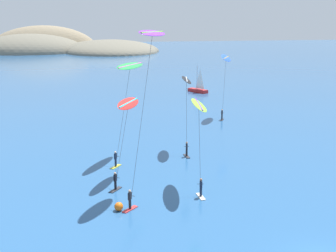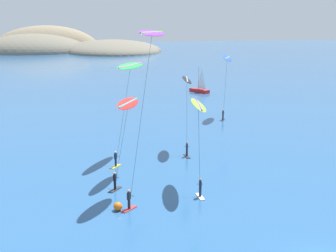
# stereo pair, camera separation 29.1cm
# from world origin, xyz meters

# --- Properties ---
(headland_island) EXTENTS (88.37, 60.04, 25.96)m
(headland_island) POSITION_xyz_m (-14.56, 199.94, 0.00)
(headland_island) COLOR #84755B
(headland_island) RESTS_ON ground
(sailboat_near) EXTENTS (3.64, 5.69, 5.70)m
(sailboat_near) POSITION_xyz_m (12.02, 65.42, 0.64)
(sailboat_near) COLOR #B22323
(sailboat_near) RESTS_ON ground
(kitesurfer_lime) EXTENTS (2.41, 6.32, 7.93)m
(kitesurfer_lime) POSITION_xyz_m (-3.88, 14.43, 7.03)
(kitesurfer_lime) COLOR silver
(kitesurfer_lime) RESTS_ON ground
(kitesurfer_blue) EXTENTS (3.69, 5.56, 9.83)m
(kitesurfer_blue) POSITION_xyz_m (8.96, 41.23, 8.61)
(kitesurfer_blue) COLOR #2D2D33
(kitesurfer_blue) RESTS_ON ground
(kitesurfer_black) EXTENTS (2.24, 5.98, 8.62)m
(kitesurfer_black) POSITION_xyz_m (-1.77, 25.73, 7.43)
(kitesurfer_black) COLOR #2D2D33
(kitesurfer_black) RESTS_ON ground
(kitesurfer_purple) EXTENTS (5.47, 7.32, 14.06)m
(kitesurfer_purple) POSITION_xyz_m (-8.06, 14.83, 12.61)
(kitesurfer_purple) COLOR red
(kitesurfer_purple) RESTS_ON ground
(kitesurfer_red) EXTENTS (4.13, 6.43, 7.66)m
(kitesurfer_red) POSITION_xyz_m (-9.66, 18.25, 6.59)
(kitesurfer_red) COLOR #2D2D33
(kitesurfer_red) RESTS_ON ground
(kitesurfer_green) EXTENTS (5.14, 7.30, 10.39)m
(kitesurfer_green) POSITION_xyz_m (-8.45, 24.76, 9.35)
(kitesurfer_green) COLOR yellow
(kitesurfer_green) RESTS_ON ground
(marker_buoy) EXTENTS (0.70, 0.70, 0.70)m
(marker_buoy) POSITION_xyz_m (-11.54, 11.01, 0.35)
(marker_buoy) COLOR orange
(marker_buoy) RESTS_ON ground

